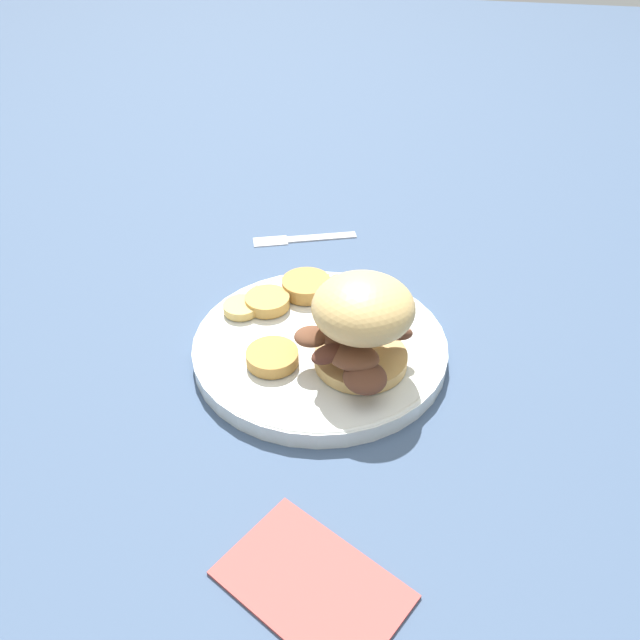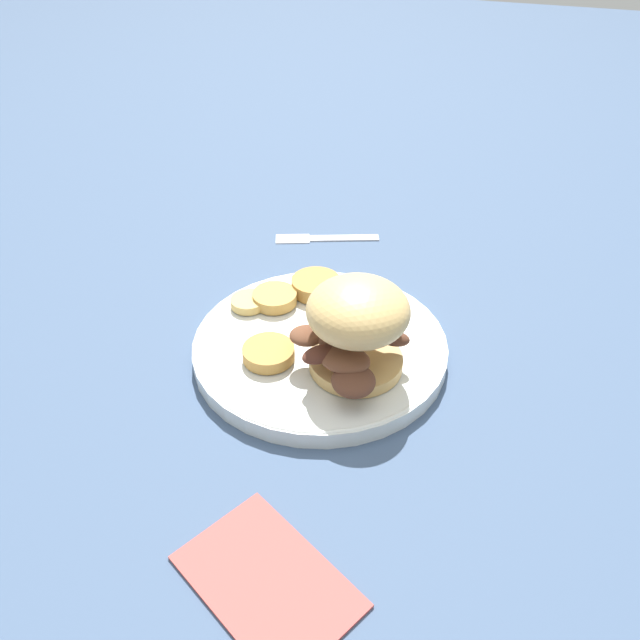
# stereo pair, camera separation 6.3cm
# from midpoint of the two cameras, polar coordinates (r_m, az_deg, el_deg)

# --- Properties ---
(ground_plane) EXTENTS (4.00, 4.00, 0.00)m
(ground_plane) POSITION_cam_midpoint_polar(r_m,az_deg,el_deg) (0.66, 2.74, -3.18)
(ground_plane) COLOR #3D5170
(dinner_plate) EXTENTS (0.27, 0.27, 0.02)m
(dinner_plate) POSITION_cam_midpoint_polar(r_m,az_deg,el_deg) (0.65, 2.77, -2.45)
(dinner_plate) COLOR silver
(dinner_plate) RESTS_ON ground_plane
(sandwich) EXTENTS (0.14, 0.11, 0.10)m
(sandwich) POSITION_cam_midpoint_polar(r_m,az_deg,el_deg) (0.58, 6.32, -0.59)
(sandwich) COLOR tan
(sandwich) RESTS_ON dinner_plate
(potato_round_0) EXTENTS (0.04, 0.04, 0.01)m
(potato_round_0) POSITION_cam_midpoint_polar(r_m,az_deg,el_deg) (0.72, 5.74, 2.75)
(potato_round_0) COLOR tan
(potato_round_0) RESTS_ON dinner_plate
(potato_round_1) EXTENTS (0.05, 0.05, 0.01)m
(potato_round_1) POSITION_cam_midpoint_polar(r_m,az_deg,el_deg) (0.62, -1.83, -3.14)
(potato_round_1) COLOR #BC8942
(potato_round_1) RESTS_ON dinner_plate
(potato_round_2) EXTENTS (0.04, 0.04, 0.01)m
(potato_round_2) POSITION_cam_midpoint_polar(r_m,az_deg,el_deg) (0.70, -3.98, 1.56)
(potato_round_2) COLOR #DBB766
(potato_round_2) RESTS_ON dinner_plate
(potato_round_3) EXTENTS (0.06, 0.06, 0.02)m
(potato_round_3) POSITION_cam_midpoint_polar(r_m,az_deg,el_deg) (0.71, 2.17, 3.10)
(potato_round_3) COLOR #BC8942
(potato_round_3) RESTS_ON dinner_plate
(potato_round_4) EXTENTS (0.05, 0.05, 0.01)m
(potato_round_4) POSITION_cam_midpoint_polar(r_m,az_deg,el_deg) (0.70, -1.57, 1.94)
(potato_round_4) COLOR tan
(potato_round_4) RESTS_ON dinner_plate
(potato_round_5) EXTENTS (0.05, 0.05, 0.02)m
(potato_round_5) POSITION_cam_midpoint_polar(r_m,az_deg,el_deg) (0.70, 7.36, 1.83)
(potato_round_5) COLOR #BC8942
(potato_round_5) RESTS_ON dinner_plate
(fork) EXTENTS (0.07, 0.14, 0.00)m
(fork) POSITION_cam_midpoint_polar(r_m,az_deg,el_deg) (0.86, 2.61, 7.46)
(fork) COLOR silver
(fork) RESTS_ON ground_plane
(napkin) EXTENTS (0.14, 0.16, 0.01)m
(napkin) POSITION_cam_midpoint_polar(r_m,az_deg,el_deg) (0.49, -0.84, -22.87)
(napkin) COLOR #B24C47
(napkin) RESTS_ON ground_plane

